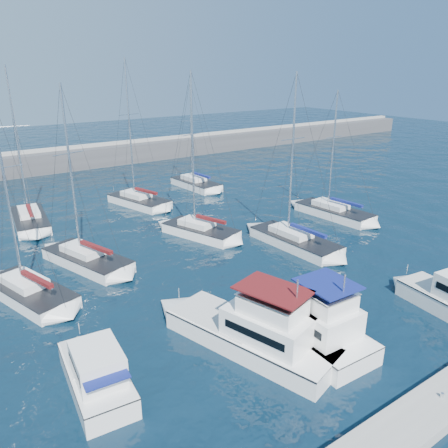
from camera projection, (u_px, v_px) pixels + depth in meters
ground at (285, 309)px, 29.49m from camera, size 220.00×220.00×0.00m
breakwater at (65, 162)px, 69.39m from camera, size 160.00×6.00×4.45m
dock at (441, 402)px, 20.87m from camera, size 40.00×2.20×0.60m
dock_cleat_centre at (442, 395)px, 20.72m from camera, size 0.16×0.16×0.25m
motor_yacht_port_outer at (97, 375)px, 21.72m from camera, size 3.11×6.47×3.20m
motor_yacht_port_inner at (256, 333)px, 24.84m from camera, size 6.17×10.89×4.69m
motor_yacht_stbd_inner at (314, 326)px, 25.53m from camera, size 3.90×8.17×4.69m
sailboat_mid_a at (29, 292)px, 30.60m from camera, size 5.32×8.46×14.84m
sailboat_mid_b at (87, 259)px, 35.78m from camera, size 5.53×8.88×14.67m
sailboat_mid_c at (200, 230)px, 41.95m from camera, size 5.31×8.07×15.48m
sailboat_mid_d at (295, 241)px, 39.59m from camera, size 3.70×9.06×15.38m
sailboat_mid_e at (334, 212)px, 47.35m from camera, size 3.88×8.90×13.54m
sailboat_back_a at (30, 220)px, 44.96m from camera, size 3.93×8.89×15.91m
sailboat_back_b at (139, 201)px, 51.21m from camera, size 5.26×8.53×16.68m
sailboat_back_c at (196, 184)px, 58.58m from camera, size 3.74×8.06×14.10m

